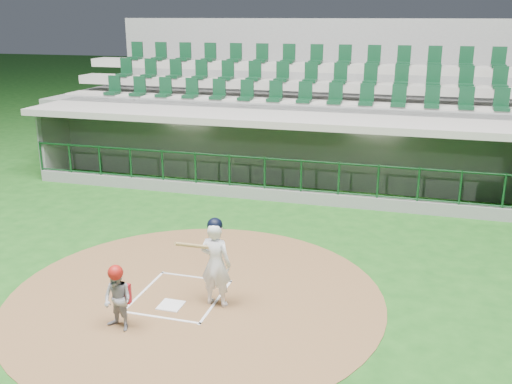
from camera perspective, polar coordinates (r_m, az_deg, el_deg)
ground at (r=11.46m, az=-7.06°, el=-9.67°), size 120.00×120.00×0.00m
dirt_circle at (r=11.19m, az=-6.02°, el=-10.30°), size 7.20×7.20×0.01m
home_plate at (r=10.89m, az=-8.51°, el=-11.14°), size 0.43×0.43×0.02m
batter_box_chalk at (r=11.21m, az=-7.66°, el=-10.25°), size 1.55×1.80×0.01m
dugout_structure at (r=18.16m, az=2.56°, el=3.85°), size 16.40×3.70×3.00m
seating_deck at (r=21.02m, az=4.44°, el=6.95°), size 17.00×6.72×5.15m
batter at (r=10.49m, az=-4.07°, el=-6.97°), size 0.85×0.87×1.71m
catcher at (r=10.07m, az=-13.67°, el=-10.24°), size 0.64×0.55×1.19m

